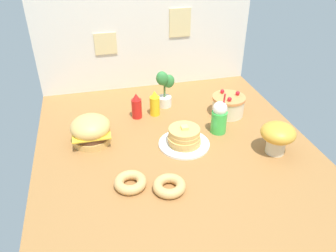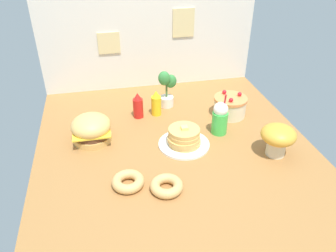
{
  "view_description": "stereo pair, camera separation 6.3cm",
  "coord_description": "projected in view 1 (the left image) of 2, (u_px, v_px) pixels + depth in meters",
  "views": [
    {
      "loc": [
        -0.52,
        -1.91,
        1.42
      ],
      "look_at": [
        -0.04,
        0.08,
        0.14
      ],
      "focal_mm": 35.85,
      "sensor_mm": 36.0,
      "label": 1
    },
    {
      "loc": [
        -0.46,
        -1.93,
        1.42
      ],
      "look_at": [
        -0.04,
        0.08,
        0.14
      ],
      "focal_mm": 35.85,
      "sensor_mm": 36.0,
      "label": 2
    }
  ],
  "objects": [
    {
      "name": "ground_plane",
      "position": [
        176.0,
        148.0,
        2.44
      ],
      "size": [
        1.98,
        2.17,
        0.02
      ],
      "primitive_type": "cube",
      "color": "#9E6B38"
    },
    {
      "name": "back_wall",
      "position": [
        146.0,
        40.0,
        3.08
      ],
      "size": [
        1.98,
        0.04,
        0.91
      ],
      "color": "silver",
      "rests_on": "ground_plane"
    },
    {
      "name": "burger",
      "position": [
        91.0,
        130.0,
        2.44
      ],
      "size": [
        0.29,
        0.29,
        0.21
      ],
      "color": "#DBA859",
      "rests_on": "ground_plane"
    },
    {
      "name": "pancake_stack",
      "position": [
        184.0,
        138.0,
        2.42
      ],
      "size": [
        0.37,
        0.37,
        0.16
      ],
      "color": "white",
      "rests_on": "ground_plane"
    },
    {
      "name": "layer_cake",
      "position": [
        228.0,
        105.0,
        2.79
      ],
      "size": [
        0.27,
        0.27,
        0.2
      ],
      "color": "beige",
      "rests_on": "ground_plane"
    },
    {
      "name": "ketchup_bottle",
      "position": [
        137.0,
        106.0,
        2.74
      ],
      "size": [
        0.08,
        0.08,
        0.22
      ],
      "color": "red",
      "rests_on": "ground_plane"
    },
    {
      "name": "mustard_bottle",
      "position": [
        155.0,
        104.0,
        2.78
      ],
      "size": [
        0.08,
        0.08,
        0.22
      ],
      "color": "yellow",
      "rests_on": "ground_plane"
    },
    {
      "name": "cream_soda_cup",
      "position": [
        219.0,
        117.0,
        2.54
      ],
      "size": [
        0.12,
        0.12,
        0.33
      ],
      "color": "green",
      "rests_on": "ground_plane"
    },
    {
      "name": "donut_pink_glaze",
      "position": [
        130.0,
        182.0,
        2.06
      ],
      "size": [
        0.2,
        0.2,
        0.06
      ],
      "color": "tan",
      "rests_on": "ground_plane"
    },
    {
      "name": "donut_chocolate",
      "position": [
        169.0,
        186.0,
        2.03
      ],
      "size": [
        0.2,
        0.2,
        0.06
      ],
      "color": "tan",
      "rests_on": "ground_plane"
    },
    {
      "name": "potted_plant",
      "position": [
        164.0,
        87.0,
        2.87
      ],
      "size": [
        0.16,
        0.13,
        0.33
      ],
      "color": "white",
      "rests_on": "ground_plane"
    },
    {
      "name": "mushroom_stool",
      "position": [
        278.0,
        135.0,
        2.3
      ],
      "size": [
        0.24,
        0.24,
        0.23
      ],
      "color": "beige",
      "rests_on": "ground_plane"
    }
  ]
}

